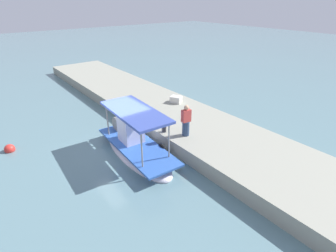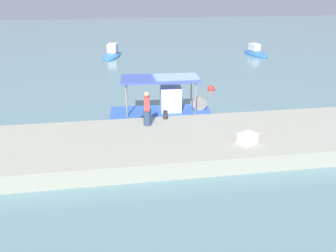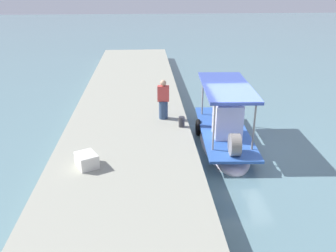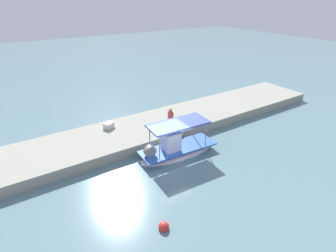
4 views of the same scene
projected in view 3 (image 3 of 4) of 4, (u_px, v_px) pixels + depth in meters
name	position (u px, v px, depth m)	size (l,w,h in m)	color
ground_plane	(241.00, 152.00, 13.88)	(120.00, 120.00, 0.00)	slate
dock_quay	(127.00, 147.00, 13.46)	(36.00, 4.95, 0.74)	#999A8A
main_fishing_boat	(224.00, 134.00, 14.47)	(5.80, 2.14, 2.77)	white
fisherman_near_bollard	(163.00, 101.00, 14.89)	(0.41, 0.50, 1.68)	navy
mooring_bollard	(182.00, 122.00, 14.23)	(0.24, 0.24, 0.42)	#2D2D33
cargo_crate	(87.00, 160.00, 11.20)	(0.72, 0.58, 0.44)	silver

